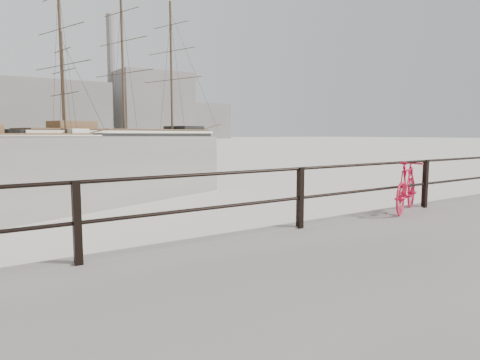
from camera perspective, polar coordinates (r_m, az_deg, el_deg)
ground at (r=9.93m, az=22.51°, el=-5.26°), size 400.00×400.00×0.00m
guardrail at (r=9.73m, az=23.45°, el=-0.47°), size 28.00×0.10×1.00m
bicycle at (r=9.01m, az=21.31°, el=-0.80°), size 1.65×0.91×1.02m
barque_black at (r=104.23m, az=-15.09°, el=4.93°), size 69.16×39.76×36.80m
schooner_mid at (r=88.10m, az=-26.46°, el=4.31°), size 32.97×18.23×22.24m
industrial_west at (r=148.17m, az=-23.60°, el=8.42°), size 32.00×18.00×18.00m
industrial_mid at (r=163.34m, az=-11.68°, el=9.60°), size 26.00×20.00×24.00m
industrial_east at (r=177.68m, az=-5.36°, el=7.80°), size 20.00×16.00×14.00m
smokestack at (r=164.43m, az=-16.74°, el=12.95°), size 2.80×2.80×44.00m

